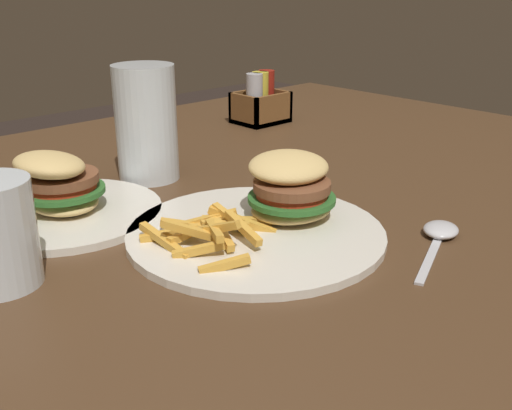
{
  "coord_description": "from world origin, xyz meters",
  "views": [
    {
      "loc": [
        -0.53,
        -0.66,
        1.07
      ],
      "look_at": [
        -0.07,
        -0.17,
        0.81
      ],
      "focal_mm": 42.0,
      "sensor_mm": 36.0,
      "label": 1
    }
  ],
  "objects": [
    {
      "name": "dining_table",
      "position": [
        0.0,
        0.0,
        0.66
      ],
      "size": [
        1.65,
        1.09,
        0.77
      ],
      "color": "#4C331E",
      "rests_on": "ground_plane"
    },
    {
      "name": "meal_plate_near",
      "position": [
        -0.05,
        -0.16,
        0.79
      ],
      "size": [
        0.32,
        0.32,
        0.1
      ],
      "color": "silver",
      "rests_on": "dining_table"
    },
    {
      "name": "beer_glass",
      "position": [
        -0.03,
        0.12,
        0.85
      ],
      "size": [
        0.1,
        0.1,
        0.18
      ],
      "color": "silver",
      "rests_on": "dining_table"
    },
    {
      "name": "spoon",
      "position": [
        0.1,
        -0.32,
        0.77
      ],
      "size": [
        0.17,
        0.09,
        0.01
      ],
      "rotation": [
        0.0,
        0.0,
        0.38
      ],
      "color": "silver",
      "rests_on": "dining_table"
    },
    {
      "name": "meal_plate_far",
      "position": [
        -0.21,
        0.06,
        0.8
      ],
      "size": [
        0.26,
        0.26,
        0.1
      ],
      "color": "silver",
      "rests_on": "dining_table"
    },
    {
      "name": "condiment_caddy",
      "position": [
        0.36,
        0.28,
        0.81
      ],
      "size": [
        0.11,
        0.09,
        0.11
      ],
      "color": "brown",
      "rests_on": "dining_table"
    }
  ]
}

